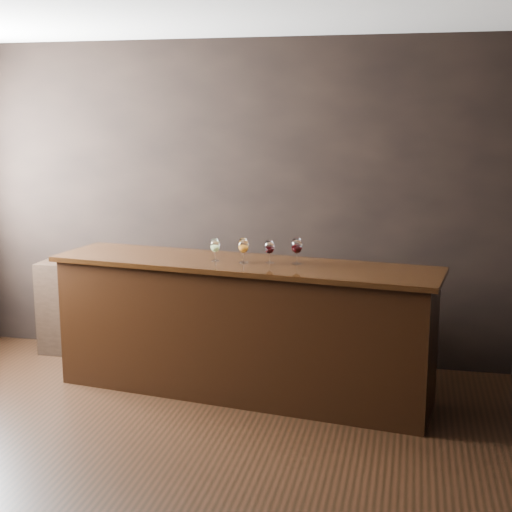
% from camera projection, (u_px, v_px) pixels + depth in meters
% --- Properties ---
extents(ground, '(5.00, 5.00, 0.00)m').
position_uv_depth(ground, '(133.00, 470.00, 4.41)').
color(ground, black).
rests_on(ground, ground).
extents(room_shell, '(5.02, 4.52, 2.81)m').
position_uv_depth(room_shell, '(93.00, 175.00, 4.21)').
color(room_shell, black).
rests_on(room_shell, ground).
extents(bar_counter, '(2.97, 1.02, 1.02)m').
position_uv_depth(bar_counter, '(242.00, 331.00, 5.54)').
color(bar_counter, black).
rests_on(bar_counter, ground).
extents(bar_top, '(3.08, 1.10, 0.04)m').
position_uv_depth(bar_top, '(242.00, 264.00, 5.44)').
color(bar_top, black).
rests_on(bar_top, bar_counter).
extents(back_bar_shelf, '(2.35, 0.40, 0.85)m').
position_uv_depth(back_bar_shelf, '(166.00, 312.00, 6.37)').
color(back_bar_shelf, black).
rests_on(back_bar_shelf, ground).
extents(glass_white, '(0.07, 0.07, 0.17)m').
position_uv_depth(glass_white, '(215.00, 246.00, 5.44)').
color(glass_white, white).
rests_on(glass_white, bar_top).
extents(glass_amber, '(0.08, 0.08, 0.19)m').
position_uv_depth(glass_amber, '(243.00, 246.00, 5.38)').
color(glass_amber, white).
rests_on(glass_amber, bar_top).
extents(glass_red_a, '(0.07, 0.07, 0.17)m').
position_uv_depth(glass_red_a, '(269.00, 248.00, 5.38)').
color(glass_red_a, white).
rests_on(glass_red_a, bar_top).
extents(glass_red_b, '(0.08, 0.08, 0.20)m').
position_uv_depth(glass_red_b, '(297.00, 246.00, 5.33)').
color(glass_red_b, white).
rests_on(glass_red_b, bar_top).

